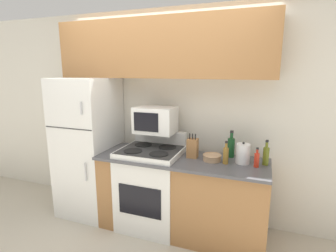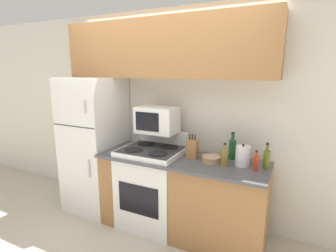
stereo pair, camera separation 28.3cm
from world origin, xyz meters
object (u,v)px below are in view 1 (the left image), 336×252
at_px(microwave, 155,120).
at_px(kettle, 243,154).
at_px(bottle_olive_oil, 266,155).
at_px(stove, 151,186).
at_px(bottle_wine_green, 231,147).
at_px(bowl, 212,157).
at_px(bottle_hot_sauce, 257,159).
at_px(refrigerator, 89,147).
at_px(bottle_vinegar, 226,155).
at_px(knife_block, 193,148).

xyz_separation_m(microwave, kettle, (1.01, -0.08, -0.27)).
height_order(microwave, bottle_olive_oil, microwave).
relative_size(stove, bottle_wine_green, 3.70).
relative_size(bowl, bottle_hot_sauce, 1.00).
bearing_deg(stove, microwave, 89.74).
bearing_deg(kettle, stove, -176.47).
bearing_deg(bottle_olive_oil, bottle_hot_sauce, -130.46).
xyz_separation_m(bottle_hot_sauce, bottle_wine_green, (-0.28, 0.23, 0.04)).
bearing_deg(bottle_hot_sauce, stove, 179.59).
height_order(refrigerator, bottle_hot_sauce, refrigerator).
xyz_separation_m(stove, kettle, (1.01, 0.06, 0.50)).
height_order(refrigerator, microwave, refrigerator).
bearing_deg(bottle_olive_oil, bottle_vinegar, -164.18).
bearing_deg(knife_block, bottle_vinegar, -11.37).
relative_size(bottle_wine_green, bottle_olive_oil, 1.15).
relative_size(knife_block, bottle_hot_sauce, 1.35).
bearing_deg(bottle_wine_green, bottle_olive_oil, -19.32).
height_order(bottle_hot_sauce, kettle, kettle).
height_order(stove, knife_block, knife_block).
relative_size(microwave, bottle_hot_sauce, 2.32).
height_order(bottle_olive_oil, kettle, bottle_olive_oil).
bearing_deg(kettle, bottle_hot_sauce, -26.85).
relative_size(bottle_vinegar, bottle_olive_oil, 0.92).
xyz_separation_m(knife_block, bottle_olive_oil, (0.76, 0.03, -0.01)).
distance_m(refrigerator, bowl, 1.59).
relative_size(bottle_wine_green, kettle, 1.32).
distance_m(microwave, knife_block, 0.55).
bearing_deg(bottle_olive_oil, refrigerator, -178.89).
bearing_deg(bottle_olive_oil, bowl, -173.07).
xyz_separation_m(refrigerator, bottle_wine_green, (1.76, 0.17, 0.14)).
bearing_deg(bottle_wine_green, bottle_hot_sauce, -38.95).
distance_m(refrigerator, knife_block, 1.38).
height_order(stove, microwave, microwave).
relative_size(refrigerator, bottle_wine_green, 5.81).
height_order(knife_block, bowl, knife_block).
distance_m(knife_block, bottle_olive_oil, 0.76).
relative_size(bowl, bottle_vinegar, 0.83).
bearing_deg(stove, kettle, 3.53).
distance_m(stove, bowl, 0.83).
distance_m(microwave, kettle, 1.05).
height_order(bowl, kettle, kettle).
bearing_deg(kettle, bottle_olive_oil, 7.11).
distance_m(knife_block, bottle_wine_green, 0.43).
distance_m(bowl, kettle, 0.32).
xyz_separation_m(bottle_hot_sauce, bottle_olive_oil, (0.08, 0.10, 0.02)).
height_order(bottle_wine_green, bottle_olive_oil, bottle_wine_green).
relative_size(stove, bottle_vinegar, 4.62).
height_order(stove, bowl, stove).
distance_m(microwave, bottle_vinegar, 0.91).
xyz_separation_m(stove, bottle_vinegar, (0.85, -0.02, 0.50)).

